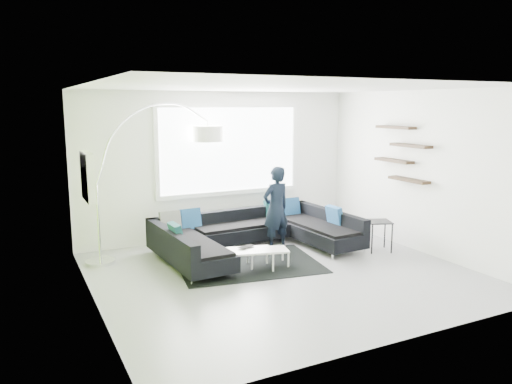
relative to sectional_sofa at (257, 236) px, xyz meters
The scene contains 9 objects.
ground 1.18m from the sectional_sofa, 96.50° to the right, with size 5.50×5.50×0.00m, color gray.
room_shell 1.76m from the sectional_sofa, 95.62° to the right, with size 5.54×5.04×2.82m.
sectional_sofa is the anchor object (origin of this frame).
rug 0.70m from the sectional_sofa, 130.05° to the right, with size 2.24×1.63×0.01m, color black.
coffee_table 0.79m from the sectional_sofa, 115.94° to the right, with size 0.99×0.58×0.32m, color white.
arc_lamp 2.80m from the sectional_sofa, 165.70° to the left, with size 2.43×0.88×2.59m, color silver, non-canonical shape.
side_table 2.15m from the sectional_sofa, 22.20° to the right, with size 0.39×0.39×0.54m, color black.
person 0.60m from the sectional_sofa, 10.21° to the left, with size 0.60×0.44×1.49m, color black.
laptop 0.81m from the sectional_sofa, 126.79° to the right, with size 0.35×0.28×0.02m, color black.
Camera 1 is at (-3.62, -6.35, 2.55)m, focal length 35.00 mm.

